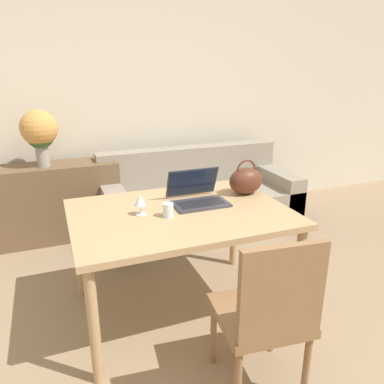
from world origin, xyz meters
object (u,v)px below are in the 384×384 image
Objects in this scene: laptop at (197,193)px; wine_glass at (140,201)px; handbag at (246,180)px; flower_vase at (39,131)px; drinking_glass at (168,210)px; chair at (267,311)px; couch at (199,202)px.

wine_glass is at bearing -167.23° from laptop.
handbag is (0.40, 0.03, 0.04)m from laptop.
handbag is at bearing -44.55° from flower_vase.
chair is at bearing -71.07° from drinking_glass.
wine_glass is at bearing 121.55° from chair.
laptop is (0.01, 0.95, 0.31)m from chair.
chair reaches higher than drinking_glass.
drinking_glass is at bearing -144.85° from laptop.
laptop reaches higher than drinking_glass.
laptop is (-0.49, -1.16, 0.53)m from couch.
handbag reaches higher than laptop.
drinking_glass is 0.17× the size of flower_vase.
chair is at bearing -90.40° from laptop.
drinking_glass is 0.19m from wine_glass.
wine_glass reaches higher than couch.
wine_glass is 0.25× the size of flower_vase.
handbag is 1.95m from flower_vase.
chair is at bearing -103.29° from couch.
laptop is 4.22× the size of drinking_glass.
handbag reaches higher than wine_glass.
handbag is at bearing -94.74° from couch.
couch is at bearing 53.86° from wine_glass.
couch is 22.56× the size of drinking_glass.
wine_glass is at bearing -126.14° from couch.
flower_vase is (-0.56, 1.48, 0.24)m from wine_glass.
handbag reaches higher than chair.
chair reaches higher than couch.
flower_vase reaches higher than wine_glass.
handbag is (0.67, 0.22, 0.06)m from drinking_glass.
chair is at bearing -112.40° from handbag.
chair is 1.12m from handbag.
drinking_glass is at bearing -161.93° from handbag.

